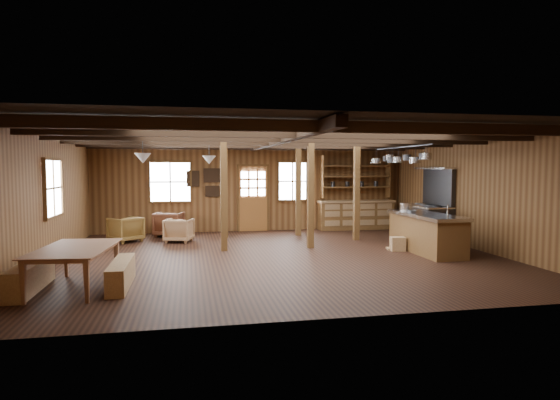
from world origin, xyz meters
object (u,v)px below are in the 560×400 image
object	(u,v)px
kitchen_island	(426,232)
armchair_c	(179,230)
dining_table	(78,268)
armchair_b	(169,224)
commercial_range	(429,217)
armchair_a	(125,229)

from	to	relation	value
kitchen_island	armchair_c	size ratio (longest dim) A/B	3.51
dining_table	armchair_b	world-z (taller)	armchair_b
commercial_range	armchair_a	xyz separation A→B (m)	(-8.41, 1.24, -0.31)
kitchen_island	commercial_range	distance (m)	2.08
armchair_a	kitchen_island	bearing A→B (deg)	118.05
armchair_a	armchair_c	size ratio (longest dim) A/B	1.07
armchair_a	armchair_b	xyz separation A→B (m)	(1.13, 0.84, 0.02)
commercial_range	armchair_b	xyz separation A→B (m)	(-7.28, 2.08, -0.29)
kitchen_island	commercial_range	xyz separation A→B (m)	(1.05, 1.79, 0.18)
kitchen_island	armchair_b	world-z (taller)	kitchen_island
kitchen_island	armchair_b	xyz separation A→B (m)	(-6.23, 3.87, -0.11)
armchair_b	armchair_c	distance (m)	1.17
armchair_b	armchair_c	xyz separation A→B (m)	(0.32, -1.12, -0.04)
dining_table	armchair_a	bearing A→B (deg)	3.95
kitchen_island	dining_table	world-z (taller)	kitchen_island
dining_table	armchair_a	distance (m)	5.06
kitchen_island	armchair_a	distance (m)	7.97
kitchen_island	dining_table	xyz separation A→B (m)	(-7.50, -2.03, -0.13)
dining_table	armchair_c	distance (m)	5.03
dining_table	armchair_c	xyz separation A→B (m)	(1.58, 4.78, -0.03)
armchair_b	armchair_c	size ratio (longest dim) A/B	1.12
armchair_a	armchair_c	distance (m)	1.48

